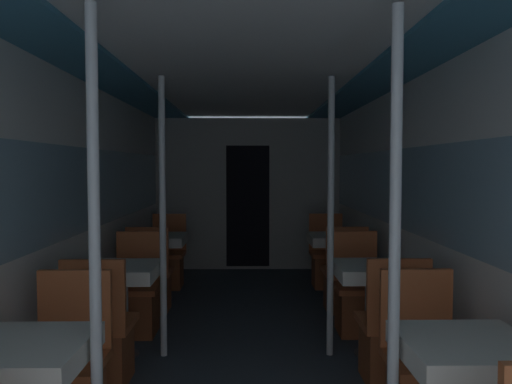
# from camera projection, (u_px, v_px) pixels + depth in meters

# --- Properties ---
(wall_left) EXTENTS (0.05, 8.41, 2.25)m
(wall_left) POSITION_uv_depth(u_px,v_px,m) (76.00, 213.00, 4.06)
(wall_left) COLOR silver
(wall_left) RESTS_ON ground_plane
(wall_right) EXTENTS (0.05, 8.41, 2.25)m
(wall_right) POSITION_uv_depth(u_px,v_px,m) (416.00, 212.00, 4.10)
(wall_right) COLOR silver
(wall_right) RESTS_ON ground_plane
(ceiling_panel) EXTENTS (2.79, 8.41, 0.07)m
(ceiling_panel) POSITION_uv_depth(u_px,v_px,m) (247.00, 73.00, 4.02)
(ceiling_panel) COLOR white
(ceiling_panel) RESTS_ON wall_left
(bulkhead_far) EXTENTS (2.73, 0.09, 2.25)m
(bulkhead_far) POSITION_uv_depth(u_px,v_px,m) (248.00, 194.00, 7.44)
(bulkhead_far) COLOR #A8A8A3
(bulkhead_far) RESTS_ON ground_plane
(dining_table_left_0) EXTENTS (0.59, 0.59, 0.74)m
(dining_table_left_0) POSITION_uv_depth(u_px,v_px,m) (21.00, 368.00, 2.25)
(dining_table_left_0) COLOR #4C4C51
(dining_table_left_0) RESTS_ON ground_plane
(support_pole_left_0) EXTENTS (0.05, 0.05, 2.25)m
(support_pole_left_0) POSITION_uv_depth(u_px,v_px,m) (95.00, 257.00, 2.23)
(support_pole_left_0) COLOR silver
(support_pole_left_0) RESTS_ON ground_plane
(dining_table_left_1) EXTENTS (0.59, 0.59, 0.74)m
(dining_table_left_1) POSITION_uv_depth(u_px,v_px,m) (121.00, 280.00, 4.01)
(dining_table_left_1) COLOR #4C4C51
(dining_table_left_1) RESTS_ON ground_plane
(chair_left_near_1) EXTENTS (0.43, 0.43, 0.92)m
(chair_left_near_1) POSITION_uv_depth(u_px,v_px,m) (101.00, 345.00, 3.49)
(chair_left_near_1) COLOR brown
(chair_left_near_1) RESTS_ON ground_plane
(chair_left_far_1) EXTENTS (0.43, 0.43, 0.92)m
(chair_left_far_1) POSITION_uv_depth(u_px,v_px,m) (136.00, 303.00, 4.56)
(chair_left_far_1) COLOR brown
(chair_left_far_1) RESTS_ON ground_plane
(support_pole_left_1) EXTENTS (0.05, 0.05, 2.25)m
(support_pole_left_1) POSITION_uv_depth(u_px,v_px,m) (163.00, 217.00, 3.99)
(support_pole_left_1) COLOR silver
(support_pole_left_1) RESTS_ON ground_plane
(dining_table_left_2) EXTENTS (0.59, 0.59, 0.74)m
(dining_table_left_2) POSITION_uv_depth(u_px,v_px,m) (160.00, 245.00, 5.76)
(dining_table_left_2) COLOR #4C4C51
(dining_table_left_2) RESTS_ON ground_plane
(chair_left_near_2) EXTENTS (0.43, 0.43, 0.92)m
(chair_left_near_2) POSITION_uv_depth(u_px,v_px,m) (151.00, 285.00, 5.24)
(chair_left_near_2) COLOR brown
(chair_left_near_2) RESTS_ON ground_plane
(chair_left_far_2) EXTENTS (0.43, 0.43, 0.92)m
(chair_left_far_2) POSITION_uv_depth(u_px,v_px,m) (168.00, 265.00, 6.32)
(chair_left_far_2) COLOR brown
(chair_left_far_2) RESTS_ON ground_plane
(dining_table_right_0) EXTENTS (0.59, 0.59, 0.74)m
(dining_table_right_0) POSITION_uv_depth(u_px,v_px,m) (468.00, 365.00, 2.28)
(dining_table_right_0) COLOR #4C4C51
(dining_table_right_0) RESTS_ON ground_plane
(support_pole_right_0) EXTENTS (0.05, 0.05, 2.25)m
(support_pole_right_0) POSITION_uv_depth(u_px,v_px,m) (395.00, 257.00, 2.25)
(support_pole_right_0) COLOR silver
(support_pole_right_0) RESTS_ON ground_plane
(dining_table_right_1) EXTENTS (0.59, 0.59, 0.74)m
(dining_table_right_1) POSITION_uv_depth(u_px,v_px,m) (372.00, 279.00, 4.04)
(dining_table_right_1) COLOR #4C4C51
(dining_table_right_1) RESTS_ON ground_plane
(chair_right_near_1) EXTENTS (0.43, 0.43, 0.92)m
(chair_right_near_1) POSITION_uv_depth(u_px,v_px,m) (391.00, 343.00, 3.51)
(chair_right_near_1) COLOR brown
(chair_right_near_1) RESTS_ON ground_plane
(chair_right_far_1) EXTENTS (0.43, 0.43, 0.92)m
(chair_right_far_1) POSITION_uv_depth(u_px,v_px,m) (357.00, 302.00, 4.59)
(chair_right_far_1) COLOR brown
(chair_right_far_1) RESTS_ON ground_plane
(support_pole_right_1) EXTENTS (0.05, 0.05, 2.25)m
(support_pole_right_1) POSITION_uv_depth(u_px,v_px,m) (331.00, 217.00, 4.01)
(support_pole_right_1) COLOR silver
(support_pole_right_1) RESTS_ON ground_plane
(dining_table_right_2) EXTENTS (0.59, 0.59, 0.74)m
(dining_table_right_2) POSITION_uv_depth(u_px,v_px,m) (335.00, 245.00, 5.79)
(dining_table_right_2) COLOR #4C4C51
(dining_table_right_2) RESTS_ON ground_plane
(chair_right_near_2) EXTENTS (0.43, 0.43, 0.92)m
(chair_right_near_2) POSITION_uv_depth(u_px,v_px,m) (344.00, 284.00, 5.27)
(chair_right_near_2) COLOR brown
(chair_right_near_2) RESTS_ON ground_plane
(chair_right_far_2) EXTENTS (0.43, 0.43, 0.92)m
(chair_right_far_2) POSITION_uv_depth(u_px,v_px,m) (327.00, 264.00, 6.35)
(chair_right_far_2) COLOR brown
(chair_right_far_2) RESTS_ON ground_plane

